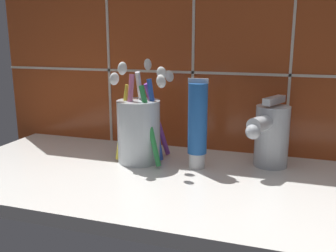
% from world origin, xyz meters
% --- Properties ---
extents(sink_counter, '(0.73, 0.35, 0.02)m').
position_xyz_m(sink_counter, '(0.00, 0.00, 0.01)').
color(sink_counter, silver).
rests_on(sink_counter, ground).
extents(tile_wall_backsplash, '(0.83, 0.02, 0.46)m').
position_xyz_m(tile_wall_backsplash, '(0.00, 0.18, 0.23)').
color(tile_wall_backsplash, '#AD471E').
rests_on(tile_wall_backsplash, ground).
extents(toothbrush_cup, '(0.11, 0.10, 0.19)m').
position_xyz_m(toothbrush_cup, '(-0.05, 0.06, 0.08)').
color(toothbrush_cup, silver).
rests_on(toothbrush_cup, sink_counter).
extents(toothpaste_tube, '(0.03, 0.03, 0.16)m').
position_xyz_m(toothpaste_tube, '(0.06, 0.06, 0.10)').
color(toothpaste_tube, white).
rests_on(toothpaste_tube, sink_counter).
extents(sink_faucet, '(0.07, 0.11, 0.12)m').
position_xyz_m(sink_faucet, '(0.17, 0.10, 0.08)').
color(sink_faucet, silver).
rests_on(sink_faucet, sink_counter).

